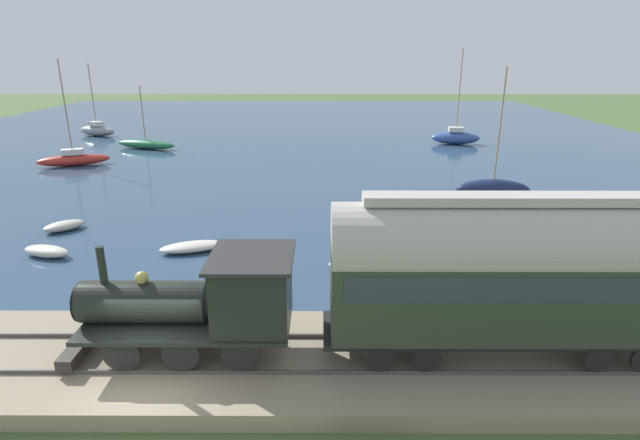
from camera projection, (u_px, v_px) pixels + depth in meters
The scene contains 14 objects.
ground_plane at pixel (150, 402), 12.96m from camera, with size 200.00×200.00×0.00m, color #476033.
harbor_water at pixel (281, 135), 54.86m from camera, with size 80.00×80.00×0.01m.
rail_embankment at pixel (165, 362), 14.22m from camera, with size 5.02×56.00×0.62m.
steam_locomotive at pixel (207, 299), 13.57m from camera, with size 2.40×6.26×3.17m.
passenger_coach at pixel (510, 269), 13.25m from camera, with size 2.21×9.95×4.61m.
sailboat_navy at pixel (493, 190), 30.13m from camera, with size 1.54×4.48×7.86m.
sailboat_green at pixel (146, 144), 46.75m from camera, with size 3.09×6.26×5.76m.
sailboat_red at pixel (74, 159), 39.76m from camera, with size 3.14×5.49×8.16m.
sailboat_blue at pixel (455, 137), 49.04m from camera, with size 2.28×4.83×8.96m.
sailboat_gray at pixel (97, 130), 53.94m from camera, with size 2.98×4.73×7.54m.
rowboat_near_shore at pixel (64, 226), 25.39m from camera, with size 2.11×2.15×0.47m.
rowboat_far_out at pixel (47, 251), 22.13m from camera, with size 1.49×2.42×0.49m.
rowboat_off_pier at pixel (360, 264), 20.89m from camera, with size 1.18×2.69×0.44m.
rowboat_mid_harbor at pixel (192, 247), 22.72m from camera, with size 1.91×3.09×0.42m.
Camera 1 is at (-10.74, -4.47, 8.65)m, focal length 28.00 mm.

